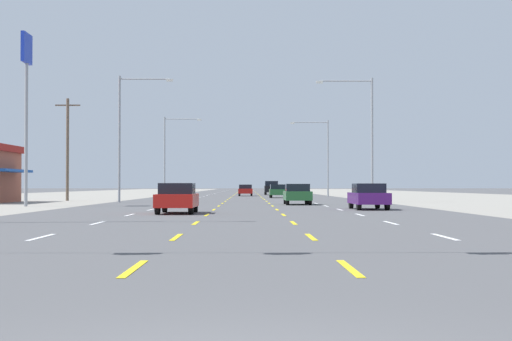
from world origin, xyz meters
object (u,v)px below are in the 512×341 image
object	(u,v)px
sedan_inner_right_midfar	(278,191)
streetlight_left_row_2	(169,150)
sedan_inner_left_nearest	(177,198)
streetlight_right_row_2	(324,152)
pole_sign_left_row_1	(26,78)
streetlight_right_row_0	(510,68)
sedan_far_right_near	(369,196)
streetlight_left_row_1	(125,129)
suv_inner_right_farther	(271,188)
streetlight_right_row_1	(366,130)
sedan_center_turn_far	(245,190)
sedan_inner_right_mid	(297,194)

from	to	relation	value
sedan_inner_right_midfar	streetlight_left_row_2	distance (m)	18.10
sedan_inner_left_nearest	streetlight_right_row_2	distance (m)	59.64
streetlight_left_row_2	pole_sign_left_row_1	bearing A→B (deg)	-95.62
sedan_inner_left_nearest	streetlight_right_row_0	world-z (taller)	streetlight_right_row_0
sedan_far_right_near	streetlight_left_row_1	size ratio (longest dim) A/B	0.44
sedan_far_right_near	suv_inner_right_farther	size ratio (longest dim) A/B	0.92
streetlight_left_row_1	streetlight_right_row_1	size ratio (longest dim) A/B	1.01
streetlight_right_row_0	streetlight_left_row_1	distance (m)	38.83
streetlight_right_row_1	streetlight_right_row_2	world-z (taller)	streetlight_right_row_1
sedan_center_turn_far	streetlight_left_row_2	bearing A→B (deg)	-162.43
sedan_inner_left_nearest	sedan_far_right_near	xyz separation A→B (m)	(10.20, 6.01, 0.00)
sedan_far_right_near	streetlight_right_row_0	size ratio (longest dim) A/B	0.47
suv_inner_right_farther	streetlight_right_row_0	xyz separation A→B (m)	(6.10, -82.79, 4.60)
sedan_inner_right_mid	pole_sign_left_row_1	distance (m)	19.79
sedan_inner_left_nearest	streetlight_right_row_1	xyz separation A→B (m)	(12.95, 24.41, 5.08)
sedan_center_turn_far	streetlight_right_row_0	world-z (taller)	streetlight_right_row_0
suv_inner_right_farther	sedan_inner_right_mid	bearing A→B (deg)	-89.98
sedan_far_right_near	streetlight_right_row_1	world-z (taller)	streetlight_right_row_1
pole_sign_left_row_1	sedan_inner_right_mid	bearing A→B (deg)	13.92
suv_inner_right_farther	streetlight_right_row_1	distance (m)	49.77
streetlight_right_row_0	streetlight_right_row_1	distance (m)	33.62
sedan_center_turn_far	pole_sign_left_row_1	distance (m)	51.17
sedan_inner_right_mid	sedan_far_right_near	bearing A→B (deg)	-73.04
sedan_inner_right_mid	sedan_inner_right_midfar	xyz separation A→B (m)	(-0.17, 29.78, 0.00)
sedan_far_right_near	streetlight_left_row_1	xyz separation A→B (m)	(-16.63, 18.40, 5.13)
streetlight_left_row_1	streetlight_right_row_2	world-z (taller)	streetlight_left_row_1
suv_inner_right_farther	streetlight_left_row_2	xyz separation A→B (m)	(-13.25, -15.55, 4.74)
sedan_far_right_near	streetlight_right_row_1	bearing A→B (deg)	81.50
sedan_far_right_near	sedan_inner_right_midfar	bearing A→B (deg)	94.88
pole_sign_left_row_1	streetlight_right_row_1	xyz separation A→B (m)	(23.82, 11.99, -2.45)
sedan_far_right_near	streetlight_right_row_0	world-z (taller)	streetlight_right_row_0
sedan_far_right_near	streetlight_right_row_0	xyz separation A→B (m)	(2.78, -15.22, 4.87)
streetlight_left_row_2	streetlight_left_row_1	bearing A→B (deg)	-90.10
streetlight_right_row_1	streetlight_left_row_2	world-z (taller)	streetlight_right_row_1
suv_inner_right_farther	streetlight_right_row_2	distance (m)	17.28
streetlight_right_row_0	sedan_inner_right_mid	bearing A→B (deg)	103.15
sedan_inner_left_nearest	streetlight_right_row_0	bearing A→B (deg)	-35.35
streetlight_right_row_0	sedan_center_turn_far	bearing A→B (deg)	97.95
streetlight_right_row_1	streetlight_right_row_2	size ratio (longest dim) A/B	1.06
streetlight_right_row_2	sedan_inner_right_midfar	bearing A→B (deg)	-118.34
sedan_center_turn_far	streetlight_right_row_2	size ratio (longest dim) A/B	0.48
sedan_center_turn_far	streetlight_left_row_2	xyz separation A→B (m)	(-9.54, -3.02, 5.01)
streetlight_left_row_2	sedan_far_right_near	bearing A→B (deg)	-72.33
sedan_far_right_near	sedan_inner_right_mid	size ratio (longest dim) A/B	1.00
streetlight_right_row_0	sedan_inner_right_midfar	bearing A→B (deg)	96.39
sedan_inner_left_nearest	streetlight_right_row_1	size ratio (longest dim) A/B	0.45
streetlight_left_row_1	streetlight_right_row_1	world-z (taller)	streetlight_left_row_1
suv_inner_right_farther	pole_sign_left_row_1	size ratio (longest dim) A/B	0.44
sedan_inner_right_mid	streetlight_right_row_0	distance (m)	27.18
streetlight_right_row_1	sedan_center_turn_far	bearing A→B (deg)	104.95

